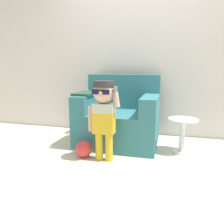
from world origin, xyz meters
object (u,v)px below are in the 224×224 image
(armchair, at_px, (119,118))
(toy_ball, at_px, (84,149))
(person_child, at_px, (104,108))
(side_table, at_px, (182,132))

(armchair, xyz_separation_m, toy_ball, (-0.28, -0.62, -0.25))
(person_child, bearing_deg, armchair, 87.91)
(armchair, bearing_deg, person_child, -92.09)
(armchair, relative_size, person_child, 1.19)
(side_table, bearing_deg, person_child, -151.06)
(side_table, distance_m, toy_ball, 1.22)
(person_child, height_order, side_table, person_child)
(armchair, relative_size, toy_ball, 5.39)
(person_child, bearing_deg, toy_ball, 175.63)
(armchair, xyz_separation_m, side_table, (0.84, -0.16, -0.09))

